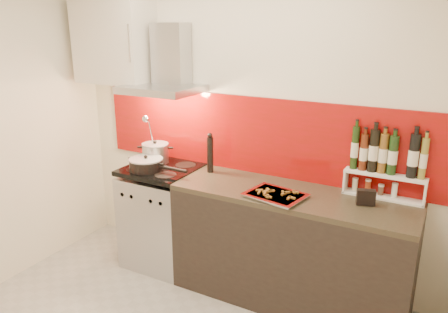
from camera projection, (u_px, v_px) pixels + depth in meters
The scene contains 13 objects.
back_wall at pixel (250, 125), 3.60m from camera, with size 3.40×0.02×2.60m, color silver.
backsplash at pixel (255, 135), 3.59m from camera, with size 3.00×0.02×0.64m, color maroon.
range_stove at pixel (164, 217), 3.92m from camera, with size 0.60×0.60×0.91m.
counter at pixel (290, 247), 3.37m from camera, with size 1.80×0.60×0.90m.
range_hood at pixel (167, 68), 3.65m from camera, with size 0.62×0.50×0.61m.
upper_cabinet at pixel (114, 41), 3.83m from camera, with size 0.70×0.35×0.72m, color silver.
stock_pot at pixel (156, 153), 3.89m from camera, with size 0.24×0.24×0.20m.
saute_pan at pixel (147, 164), 3.69m from camera, with size 0.56×0.29×0.13m.
utensil_jar at pixel (151, 149), 3.87m from camera, with size 0.09×0.14×0.45m.
pepper_mill at pixel (210, 153), 3.64m from camera, with size 0.05×0.05×0.34m.
step_shelf at pixel (385, 164), 3.09m from camera, with size 0.56×0.15×0.50m.
caddy_box at pixel (366, 197), 3.00m from camera, with size 0.13×0.05×0.11m, color black.
baking_tray at pixel (276, 195), 3.16m from camera, with size 0.46×0.38×0.03m.
Camera 1 is at (1.50, -1.79, 2.11)m, focal length 35.00 mm.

